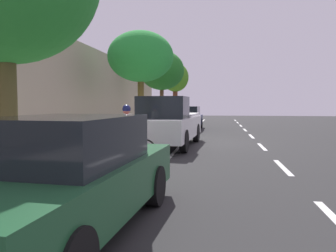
# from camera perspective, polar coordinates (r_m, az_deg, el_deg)

# --- Properties ---
(ground) EXTENTS (66.69, 66.69, 0.00)m
(ground) POSITION_cam_1_polar(r_m,az_deg,el_deg) (14.55, 3.91, -2.76)
(ground) COLOR #2A2A2A
(sidewalk) EXTENTS (4.20, 41.68, 0.16)m
(sidewalk) POSITION_cam_1_polar(r_m,az_deg,el_deg) (15.38, -10.86, -2.16)
(sidewalk) COLOR #A89D9B
(sidewalk) RESTS_ON ground
(curb_edge) EXTENTS (0.16, 41.68, 0.16)m
(curb_edge) POSITION_cam_1_polar(r_m,az_deg,el_deg) (14.79, -2.87, -2.33)
(curb_edge) COLOR gray
(curb_edge) RESTS_ON ground
(lane_stripe_centre) EXTENTS (0.14, 40.00, 0.01)m
(lane_stripe_centre) POSITION_cam_1_polar(r_m,az_deg,el_deg) (15.42, 15.07, -2.49)
(lane_stripe_centre) COLOR white
(lane_stripe_centre) RESTS_ON ground
(lane_stripe_bike_edge) EXTENTS (0.12, 41.68, 0.01)m
(lane_stripe_bike_edge) POSITION_cam_1_polar(r_m,az_deg,el_deg) (14.57, 2.80, -2.73)
(lane_stripe_bike_edge) COLOR white
(lane_stripe_bike_edge) RESTS_ON ground
(building_facade) EXTENTS (0.50, 41.68, 4.95)m
(building_facade) POSITION_cam_1_polar(r_m,az_deg,el_deg) (16.26, -18.84, 6.47)
(building_facade) COLOR gray
(building_facade) RESTS_ON ground
(parked_sedan_dark_blue_nearest) EXTENTS (1.92, 4.44, 1.52)m
(parked_sedan_dark_blue_nearest) POSITION_cam_1_polar(r_m,az_deg,el_deg) (21.39, 3.28, 1.38)
(parked_sedan_dark_blue_nearest) COLOR navy
(parked_sedan_dark_blue_nearest) RESTS_ON ground
(parked_pickup_white_second) EXTENTS (2.27, 5.41, 1.95)m
(parked_pickup_white_second) POSITION_cam_1_polar(r_m,az_deg,el_deg) (12.86, -0.01, 0.40)
(parked_pickup_white_second) COLOR white
(parked_pickup_white_second) RESTS_ON ground
(parked_sedan_green_mid) EXTENTS (2.06, 4.51, 1.52)m
(parked_sedan_green_mid) POSITION_cam_1_polar(r_m,az_deg,el_deg) (4.45, -17.21, -8.30)
(parked_sedan_green_mid) COLOR #1E512D
(parked_sedan_green_mid) RESTS_ON ground
(bicycle_at_curb) EXTENTS (1.70, 0.58, 0.76)m
(bicycle_at_curb) POSITION_cam_1_polar(r_m,az_deg,el_deg) (9.41, -6.80, -4.11)
(bicycle_at_curb) COLOR black
(bicycle_at_curb) RESTS_ON ground
(cyclist_with_backpack) EXTENTS (0.43, 0.62, 1.65)m
(cyclist_with_backpack) POSITION_cam_1_polar(r_m,az_deg,el_deg) (9.84, -7.39, -0.10)
(cyclist_with_backpack) COLOR #C6B284
(cyclist_with_backpack) RESTS_ON ground
(street_tree_near_cyclist) EXTENTS (2.59, 2.59, 5.50)m
(street_tree_near_cyclist) POSITION_cam_1_polar(r_m,az_deg,el_deg) (32.04, 1.27, 8.33)
(street_tree_near_cyclist) COLOR brown
(street_tree_near_cyclist) RESTS_ON sidewalk
(street_tree_mid_block) EXTENTS (3.32, 3.32, 5.44)m
(street_tree_mid_block) POSITION_cam_1_polar(r_m,az_deg,el_deg) (24.54, -1.10, 9.61)
(street_tree_mid_block) COLOR brown
(street_tree_mid_block) RESTS_ON sidewalk
(street_tree_far_end) EXTENTS (3.55, 3.55, 5.43)m
(street_tree_far_end) POSITION_cam_1_polar(r_m,az_deg,el_deg) (18.09, -4.79, 11.88)
(street_tree_far_end) COLOR brown
(street_tree_far_end) RESTS_ON sidewalk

